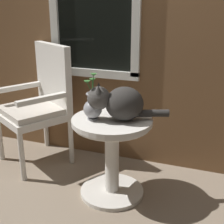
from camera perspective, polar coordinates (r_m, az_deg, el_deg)
ground_plane at (r=2.52m, az=-1.63°, el=-14.62°), size 6.00×6.00×0.00m
back_wall at (r=2.72m, az=3.37°, el=17.15°), size 4.00×0.07×2.60m
wicker_side_table at (r=2.35m, az=0.00°, el=-5.82°), size 0.58×0.58×0.61m
wicker_chair at (r=2.89m, az=-12.56°, el=1.91°), size 0.70×0.70×1.04m
cat at (r=2.21m, az=1.36°, el=1.67°), size 0.54×0.32×0.26m
pewter_vase_with_ivy at (r=2.23m, az=-3.44°, el=1.03°), size 0.13×0.13×0.33m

